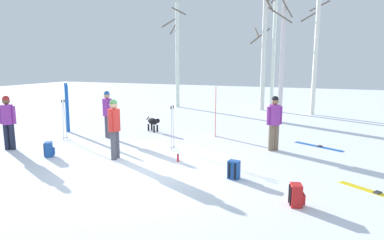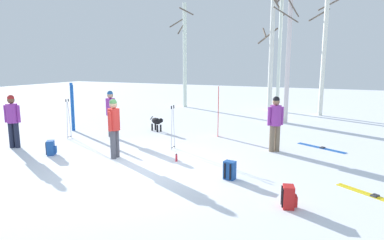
{
  "view_description": "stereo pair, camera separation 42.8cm",
  "coord_description": "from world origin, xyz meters",
  "px_view_note": "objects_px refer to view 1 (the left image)",
  "views": [
    {
      "loc": [
        4.29,
        -7.13,
        2.74
      ],
      "look_at": [
        0.59,
        2.09,
        1.0
      ],
      "focal_mm": 31.1,
      "sensor_mm": 36.0,
      "label": 1
    },
    {
      "loc": [
        4.68,
        -6.97,
        2.74
      ],
      "look_at": [
        0.59,
        2.09,
        1.0
      ],
      "focal_mm": 31.1,
      "sensor_mm": 36.0,
      "label": 2
    }
  ],
  "objects_px": {
    "birch_tree_4": "(317,42)",
    "birch_tree_3": "(283,39)",
    "backpack_0": "(296,195)",
    "birch_tree_1": "(264,49)",
    "water_bottle_0": "(178,158)",
    "dog": "(153,122)",
    "person_2": "(274,120)",
    "person_3": "(8,119)",
    "ski_pair_lying_0": "(318,146)",
    "ski_poles_1": "(172,126)",
    "birch_tree_0": "(177,54)",
    "ski_pair_planted_1": "(67,108)",
    "ski_pair_lying_1": "(380,194)",
    "backpack_1": "(234,170)",
    "person_1": "(107,111)",
    "ski_pair_planted_0": "(216,111)",
    "ski_poles_0": "(64,118)",
    "person_0": "(114,125)",
    "birch_tree_2": "(275,32)",
    "backpack_2": "(49,150)"
  },
  "relations": [
    {
      "from": "ski_poles_1",
      "to": "dog",
      "type": "bearing_deg",
      "value": 130.29
    },
    {
      "from": "person_1",
      "to": "water_bottle_0",
      "type": "distance_m",
      "value": 4.07
    },
    {
      "from": "dog",
      "to": "backpack_1",
      "type": "height_order",
      "value": "dog"
    },
    {
      "from": "ski_poles_1",
      "to": "backpack_1",
      "type": "distance_m",
      "value": 3.15
    },
    {
      "from": "ski_pair_lying_0",
      "to": "ski_pair_planted_1",
      "type": "bearing_deg",
      "value": -172.89
    },
    {
      "from": "birch_tree_4",
      "to": "water_bottle_0",
      "type": "bearing_deg",
      "value": -106.91
    },
    {
      "from": "ski_pair_lying_1",
      "to": "ski_poles_1",
      "type": "relative_size",
      "value": 1.12
    },
    {
      "from": "birch_tree_0",
      "to": "birch_tree_3",
      "type": "xyz_separation_m",
      "value": [
        6.53,
        -2.98,
        0.52
      ]
    },
    {
      "from": "birch_tree_0",
      "to": "dog",
      "type": "bearing_deg",
      "value": -73.11
    },
    {
      "from": "person_0",
      "to": "birch_tree_2",
      "type": "relative_size",
      "value": 0.22
    },
    {
      "from": "person_2",
      "to": "person_3",
      "type": "height_order",
      "value": "same"
    },
    {
      "from": "person_2",
      "to": "water_bottle_0",
      "type": "height_order",
      "value": "person_2"
    },
    {
      "from": "person_0",
      "to": "person_2",
      "type": "relative_size",
      "value": 1.0
    },
    {
      "from": "ski_poles_0",
      "to": "birch_tree_3",
      "type": "height_order",
      "value": "birch_tree_3"
    },
    {
      "from": "birch_tree_3",
      "to": "ski_poles_0",
      "type": "bearing_deg",
      "value": -135.46
    },
    {
      "from": "birch_tree_1",
      "to": "birch_tree_4",
      "type": "xyz_separation_m",
      "value": [
        2.79,
        -0.78,
        0.3
      ]
    },
    {
      "from": "ski_poles_1",
      "to": "backpack_0",
      "type": "xyz_separation_m",
      "value": [
        4.0,
        -2.92,
        -0.54
      ]
    },
    {
      "from": "person_1",
      "to": "person_3",
      "type": "distance_m",
      "value": 3.17
    },
    {
      "from": "person_1",
      "to": "person_3",
      "type": "bearing_deg",
      "value": -126.68
    },
    {
      "from": "dog",
      "to": "ski_poles_1",
      "type": "relative_size",
      "value": 0.58
    },
    {
      "from": "ski_pair_lying_1",
      "to": "backpack_2",
      "type": "height_order",
      "value": "backpack_2"
    },
    {
      "from": "ski_poles_0",
      "to": "birch_tree_2",
      "type": "relative_size",
      "value": 0.18
    },
    {
      "from": "backpack_0",
      "to": "birch_tree_1",
      "type": "relative_size",
      "value": 0.07
    },
    {
      "from": "water_bottle_0",
      "to": "ski_poles_1",
      "type": "bearing_deg",
      "value": 121.73
    },
    {
      "from": "backpack_0",
      "to": "birch_tree_1",
      "type": "xyz_separation_m",
      "value": [
        -2.97,
        12.87,
        3.24
      ]
    },
    {
      "from": "person_3",
      "to": "backpack_1",
      "type": "height_order",
      "value": "person_3"
    },
    {
      "from": "water_bottle_0",
      "to": "birch_tree_3",
      "type": "bearing_deg",
      "value": 76.29
    },
    {
      "from": "person_2",
      "to": "ski_poles_0",
      "type": "bearing_deg",
      "value": -169.76
    },
    {
      "from": "person_0",
      "to": "ski_pair_planted_0",
      "type": "bearing_deg",
      "value": 65.88
    },
    {
      "from": "ski_pair_lying_0",
      "to": "birch_tree_3",
      "type": "xyz_separation_m",
      "value": [
        -1.79,
        4.24,
        3.72
      ]
    },
    {
      "from": "ski_pair_lying_0",
      "to": "birch_tree_1",
      "type": "relative_size",
      "value": 0.23
    },
    {
      "from": "ski_pair_planted_1",
      "to": "ski_pair_lying_1",
      "type": "xyz_separation_m",
      "value": [
        10.59,
        -2.61,
        -0.95
      ]
    },
    {
      "from": "birch_tree_4",
      "to": "birch_tree_3",
      "type": "bearing_deg",
      "value": -114.77
    },
    {
      "from": "dog",
      "to": "ski_pair_planted_1",
      "type": "height_order",
      "value": "ski_pair_planted_1"
    },
    {
      "from": "person_2",
      "to": "person_3",
      "type": "xyz_separation_m",
      "value": [
        -7.75,
        -3.0,
        0.0
      ]
    },
    {
      "from": "dog",
      "to": "birch_tree_1",
      "type": "distance_m",
      "value": 8.81
    },
    {
      "from": "birch_tree_1",
      "to": "birch_tree_3",
      "type": "relative_size",
      "value": 0.92
    },
    {
      "from": "dog",
      "to": "water_bottle_0",
      "type": "distance_m",
      "value": 4.21
    },
    {
      "from": "ski_pair_lying_1",
      "to": "person_1",
      "type": "bearing_deg",
      "value": 164.8
    },
    {
      "from": "dog",
      "to": "ski_pair_lying_0",
      "type": "height_order",
      "value": "dog"
    },
    {
      "from": "person_1",
      "to": "birch_tree_0",
      "type": "distance_m",
      "value": 9.03
    },
    {
      "from": "ski_pair_lying_0",
      "to": "backpack_1",
      "type": "distance_m",
      "value": 4.35
    },
    {
      "from": "person_2",
      "to": "birch_tree_4",
      "type": "bearing_deg",
      "value": 84.09
    },
    {
      "from": "person_1",
      "to": "backpack_0",
      "type": "relative_size",
      "value": 3.9
    },
    {
      "from": "ski_poles_1",
      "to": "birch_tree_1",
      "type": "height_order",
      "value": "birch_tree_1"
    },
    {
      "from": "person_1",
      "to": "ski_pair_planted_0",
      "type": "height_order",
      "value": "ski_pair_planted_0"
    },
    {
      "from": "ski_poles_1",
      "to": "backpack_2",
      "type": "distance_m",
      "value": 3.7
    },
    {
      "from": "person_2",
      "to": "dog",
      "type": "height_order",
      "value": "person_2"
    },
    {
      "from": "person_2",
      "to": "water_bottle_0",
      "type": "bearing_deg",
      "value": -136.18
    },
    {
      "from": "person_2",
      "to": "ski_pair_planted_1",
      "type": "height_order",
      "value": "ski_pair_planted_1"
    }
  ]
}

